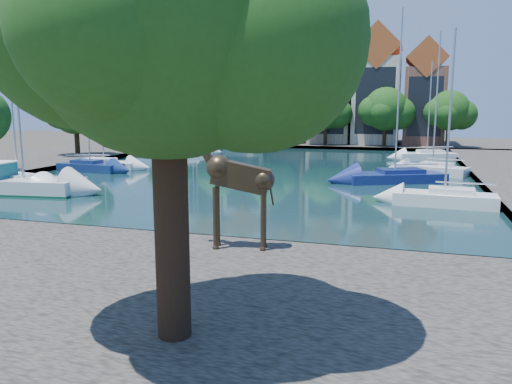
# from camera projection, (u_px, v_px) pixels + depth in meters

# --- Properties ---
(ground) EXTENTS (160.00, 160.00, 0.00)m
(ground) POSITION_uv_depth(u_px,v_px,m) (111.00, 238.00, 22.64)
(ground) COLOR #38332B
(ground) RESTS_ON ground
(water_basin) EXTENTS (38.00, 50.00, 0.08)m
(water_basin) POSITION_uv_depth(u_px,v_px,m) (259.00, 171.00, 45.30)
(water_basin) COLOR black
(water_basin) RESTS_ON ground
(far_quay) EXTENTS (60.00, 16.00, 0.50)m
(far_quay) POSITION_uv_depth(u_px,v_px,m) (317.00, 143.00, 75.49)
(far_quay) COLOR #55504A
(far_quay) RESTS_ON ground
(left_quay) EXTENTS (14.00, 52.00, 0.50)m
(left_quay) POSITION_uv_depth(u_px,v_px,m) (30.00, 160.00, 52.26)
(left_quay) COLOR #55504A
(left_quay) RESTS_ON ground
(plane_tree) EXTENTS (8.32, 6.40, 10.62)m
(plane_tree) POSITION_uv_depth(u_px,v_px,m) (170.00, 23.00, 10.68)
(plane_tree) COLOR #332114
(plane_tree) RESTS_ON near_quay
(townhouse_west_end) EXTENTS (5.44, 9.18, 14.93)m
(townhouse_west_end) POSITION_uv_depth(u_px,v_px,m) (177.00, 96.00, 80.69)
(townhouse_west_end) COLOR #8F6A4E
(townhouse_west_end) RESTS_ON far_quay
(townhouse_west_mid) EXTENTS (5.94, 9.18, 16.79)m
(townhouse_west_mid) POSITION_uv_depth(u_px,v_px,m) (212.00, 91.00, 78.86)
(townhouse_west_mid) COLOR beige
(townhouse_west_mid) RESTS_ON far_quay
(townhouse_west_inner) EXTENTS (6.43, 9.18, 15.15)m
(townhouse_west_inner) POSITION_uv_depth(u_px,v_px,m) (251.00, 96.00, 77.20)
(townhouse_west_inner) COLOR beige
(townhouse_west_inner) RESTS_ON far_quay
(townhouse_center) EXTENTS (5.44, 9.18, 16.93)m
(townhouse_center) POSITION_uv_depth(u_px,v_px,m) (292.00, 89.00, 75.21)
(townhouse_center) COLOR brown
(townhouse_center) RESTS_ON far_quay
(townhouse_east_inner) EXTENTS (5.94, 9.18, 15.79)m
(townhouse_east_inner) POSITION_uv_depth(u_px,v_px,m) (332.00, 93.00, 73.64)
(townhouse_east_inner) COLOR tan
(townhouse_east_inner) RESTS_ON far_quay
(townhouse_east_mid) EXTENTS (6.43, 9.18, 16.65)m
(townhouse_east_mid) POSITION_uv_depth(u_px,v_px,m) (377.00, 90.00, 71.75)
(townhouse_east_mid) COLOR beige
(townhouse_east_mid) RESTS_ON far_quay
(townhouse_east_end) EXTENTS (5.44, 9.18, 14.43)m
(townhouse_east_end) POSITION_uv_depth(u_px,v_px,m) (424.00, 97.00, 70.11)
(townhouse_east_end) COLOR brown
(townhouse_east_end) RESTS_ON far_quay
(far_tree_far_west) EXTENTS (7.28, 5.60, 7.68)m
(far_tree_far_west) POSITION_uv_depth(u_px,v_px,m) (169.00, 110.00, 75.57)
(far_tree_far_west) COLOR #332114
(far_tree_far_west) RESTS_ON far_quay
(far_tree_west) EXTENTS (6.76, 5.20, 7.36)m
(far_tree_west) POSITION_uv_depth(u_px,v_px,m) (218.00, 111.00, 73.35)
(far_tree_west) COLOR #332114
(far_tree_west) RESTS_ON far_quay
(far_tree_mid_west) EXTENTS (7.80, 6.00, 8.00)m
(far_tree_mid_west) POSITION_uv_depth(u_px,v_px,m) (271.00, 110.00, 71.07)
(far_tree_mid_west) COLOR #332114
(far_tree_mid_west) RESTS_ON far_quay
(far_tree_mid_east) EXTENTS (7.02, 5.40, 7.52)m
(far_tree_mid_east) POSITION_uv_depth(u_px,v_px,m) (327.00, 111.00, 68.87)
(far_tree_mid_east) COLOR #332114
(far_tree_mid_east) RESTS_ON far_quay
(far_tree_east) EXTENTS (7.54, 5.80, 7.84)m
(far_tree_east) POSITION_uv_depth(u_px,v_px,m) (386.00, 111.00, 66.61)
(far_tree_east) COLOR #332114
(far_tree_east) RESTS_ON far_quay
(far_tree_far_east) EXTENTS (6.76, 5.20, 7.36)m
(far_tree_far_east) POSITION_uv_depth(u_px,v_px,m) (450.00, 112.00, 64.40)
(far_tree_far_east) COLOR #332114
(far_tree_far_east) RESTS_ON far_quay
(side_tree_left_far) EXTENTS (7.28, 5.60, 7.88)m
(side_tree_left_far) POSITION_uv_depth(u_px,v_px,m) (76.00, 110.00, 54.28)
(side_tree_left_far) COLOR #332114
(side_tree_left_far) RESTS_ON left_quay
(giraffe_statue) EXTENTS (4.01, 1.13, 5.73)m
(giraffe_statue) POSITION_uv_depth(u_px,v_px,m) (233.00, 175.00, 18.80)
(giraffe_statue) COLOR #352B1A
(giraffe_statue) RESTS_ON near_quay
(motorsailer) EXTENTS (10.39, 4.11, 10.43)m
(motorsailer) POSITION_uv_depth(u_px,v_px,m) (3.00, 181.00, 33.74)
(motorsailer) COLOR silver
(motorsailer) RESTS_ON water_basin
(sailboat_left_a) EXTENTS (7.28, 4.22, 9.67)m
(sailboat_left_a) POSITION_uv_depth(u_px,v_px,m) (18.00, 181.00, 34.95)
(sailboat_left_a) COLOR white
(sailboat_left_a) RESTS_ON water_basin
(sailboat_left_b) EXTENTS (6.04, 2.53, 10.83)m
(sailboat_left_b) POSITION_uv_depth(u_px,v_px,m) (90.00, 165.00, 44.65)
(sailboat_left_b) COLOR navy
(sailboat_left_b) RESTS_ON water_basin
(sailboat_left_c) EXTENTS (6.48, 2.75, 9.02)m
(sailboat_left_c) POSITION_uv_depth(u_px,v_px,m) (104.00, 163.00, 46.16)
(sailboat_left_c) COLOR white
(sailboat_left_c) RESTS_ON water_basin
(sailboat_left_d) EXTENTS (5.28, 2.90, 9.49)m
(sailboat_left_d) POSITION_uv_depth(u_px,v_px,m) (193.00, 149.00, 60.50)
(sailboat_left_d) COLOR white
(sailboat_left_d) RESTS_ON water_basin
(sailboat_left_e) EXTENTS (5.89, 3.20, 10.47)m
(sailboat_left_e) POSITION_uv_depth(u_px,v_px,m) (196.00, 144.00, 68.18)
(sailboat_left_e) COLOR white
(sailboat_left_e) RESTS_ON water_basin
(sailboat_right_a) EXTENTS (5.89, 2.38, 10.10)m
(sailboat_right_a) POSITION_uv_depth(u_px,v_px,m) (445.00, 196.00, 29.32)
(sailboat_right_a) COLOR white
(sailboat_right_a) RESTS_ON water_basin
(sailboat_right_b) EXTENTS (7.93, 5.56, 12.90)m
(sailboat_right_b) POSITION_uv_depth(u_px,v_px,m) (395.00, 175.00, 38.39)
(sailboat_right_b) COLOR navy
(sailboat_right_b) RESTS_ON water_basin
(sailboat_right_c) EXTENTS (6.03, 4.03, 11.83)m
(sailboat_right_c) POSITION_uv_depth(u_px,v_px,m) (432.00, 167.00, 42.52)
(sailboat_right_c) COLOR white
(sailboat_right_c) RESTS_ON water_basin
(sailboat_right_d) EXTENTS (6.49, 4.04, 10.39)m
(sailboat_right_d) POSITION_uv_depth(u_px,v_px,m) (427.00, 154.00, 53.91)
(sailboat_right_d) COLOR white
(sailboat_right_d) RESTS_ON water_basin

